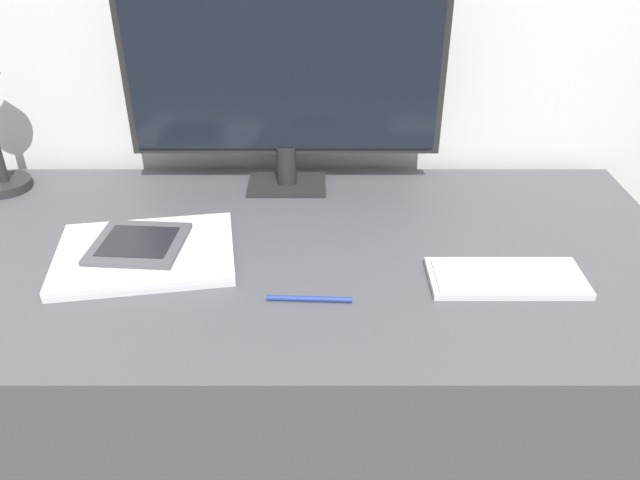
# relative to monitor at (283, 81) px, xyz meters

# --- Properties ---
(desk) EXTENTS (1.43, 0.71, 0.76)m
(desk) POSITION_rel_monitor_xyz_m (0.02, -0.26, -0.61)
(desk) COLOR #4C4C51
(desk) RESTS_ON ground_plane
(monitor) EXTENTS (0.65, 0.11, 0.42)m
(monitor) POSITION_rel_monitor_xyz_m (0.00, 0.00, 0.00)
(monitor) COLOR #262626
(monitor) RESTS_ON desk
(keyboard) EXTENTS (0.26, 0.11, 0.01)m
(keyboard) POSITION_rel_monitor_xyz_m (0.39, -0.37, -0.23)
(keyboard) COLOR silver
(keyboard) RESTS_ON desk
(laptop) EXTENTS (0.34, 0.27, 0.02)m
(laptop) POSITION_rel_monitor_xyz_m (-0.24, -0.30, -0.23)
(laptop) COLOR silver
(laptop) RESTS_ON desk
(ereader) EXTENTS (0.17, 0.16, 0.01)m
(ereader) POSITION_rel_monitor_xyz_m (-0.25, -0.29, -0.21)
(ereader) COLOR #4C4C51
(ereader) RESTS_ON laptop
(pen) EXTENTS (0.14, 0.02, 0.01)m
(pen) POSITION_rel_monitor_xyz_m (0.06, -0.42, -0.23)
(pen) COLOR navy
(pen) RESTS_ON desk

